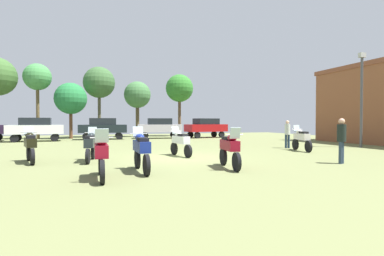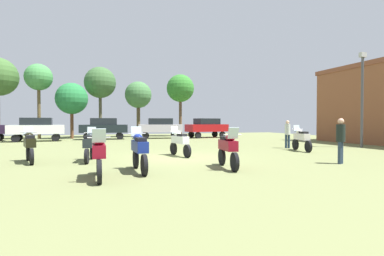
# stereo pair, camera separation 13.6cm
# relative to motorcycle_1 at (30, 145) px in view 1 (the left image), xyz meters

# --- Properties ---
(ground_plane) EXTENTS (44.00, 52.00, 0.02)m
(ground_plane) POSITION_rel_motorcycle_1_xyz_m (6.24, -0.27, -0.74)
(ground_plane) COLOR olive
(motorcycle_1) EXTENTS (0.79, 2.14, 1.49)m
(motorcycle_1) POSITION_rel_motorcycle_1_xyz_m (0.00, 0.00, 0.00)
(motorcycle_1) COLOR black
(motorcycle_1) RESTS_ON ground
(motorcycle_2) EXTENTS (0.74, 2.15, 1.48)m
(motorcycle_2) POSITION_rel_motorcycle_1_xyz_m (13.73, 0.33, -0.01)
(motorcycle_2) COLOR black
(motorcycle_2) RESTS_ON ground
(motorcycle_3) EXTENTS (0.62, 2.22, 1.50)m
(motorcycle_3) POSITION_rel_motorcycle_1_xyz_m (2.65, -4.46, 0.00)
(motorcycle_3) COLOR black
(motorcycle_3) RESTS_ON ground
(motorcycle_4) EXTENTS (0.65, 2.17, 1.49)m
(motorcycle_4) POSITION_rel_motorcycle_1_xyz_m (7.09, -3.90, -0.00)
(motorcycle_4) COLOR black
(motorcycle_4) RESTS_ON ground
(motorcycle_6) EXTENTS (0.64, 2.14, 1.45)m
(motorcycle_6) POSITION_rel_motorcycle_1_xyz_m (2.33, -0.38, -0.02)
(motorcycle_6) COLOR black
(motorcycle_6) RESTS_ON ground
(motorcycle_8) EXTENTS (0.62, 2.29, 1.51)m
(motorcycle_8) POSITION_rel_motorcycle_1_xyz_m (3.96, -3.60, 0.01)
(motorcycle_8) COLOR black
(motorcycle_8) RESTS_ON ground
(motorcycle_9) EXTENTS (0.69, 2.10, 1.45)m
(motorcycle_9) POSITION_rel_motorcycle_1_xyz_m (6.47, 0.21, -0.02)
(motorcycle_9) COLOR black
(motorcycle_9) RESTS_ON ground
(car_1) EXTENTS (4.55, 2.51, 2.00)m
(car_1) POSITION_rel_motorcycle_1_xyz_m (13.63, 14.82, 0.44)
(car_1) COLOR black
(car_1) RESTS_ON ground
(car_3) EXTENTS (4.41, 2.08, 2.00)m
(car_3) POSITION_rel_motorcycle_1_xyz_m (-2.12, 14.16, 0.44)
(car_3) COLOR black
(car_3) RESTS_ON ground
(car_4) EXTENTS (4.36, 1.95, 2.00)m
(car_4) POSITION_rel_motorcycle_1_xyz_m (3.34, 15.26, 0.44)
(car_4) COLOR black
(car_4) RESTS_ON ground
(car_5) EXTENTS (4.50, 2.36, 2.00)m
(car_5) POSITION_rel_motorcycle_1_xyz_m (8.78, 15.22, 0.44)
(car_5) COLOR black
(car_5) RESTS_ON ground
(person_1) EXTENTS (0.45, 0.45, 1.81)m
(person_1) POSITION_rel_motorcycle_1_xyz_m (11.82, -4.33, 0.34)
(person_1) COLOR #28374C
(person_1) RESTS_ON ground
(person_2) EXTENTS (0.43, 0.43, 1.76)m
(person_2) POSITION_rel_motorcycle_1_xyz_m (14.08, 2.07, 0.30)
(person_2) COLOR #1F3249
(person_2) RESTS_ON ground
(tree_1) EXTENTS (3.17, 3.17, 7.11)m
(tree_1) POSITION_rel_motorcycle_1_xyz_m (11.96, 18.94, 4.74)
(tree_1) COLOR brown
(tree_1) RESTS_ON ground
(tree_2) EXTENTS (2.91, 2.91, 6.09)m
(tree_2) POSITION_rel_motorcycle_1_xyz_m (7.11, 18.89, 3.84)
(tree_2) COLOR #4E4129
(tree_2) RESTS_ON ground
(tree_3) EXTENTS (3.31, 3.31, 7.50)m
(tree_3) POSITION_rel_motorcycle_1_xyz_m (3.12, 19.24, 5.07)
(tree_3) COLOR #4E4936
(tree_3) RESTS_ON ground
(tree_4) EXTENTS (2.54, 2.54, 7.24)m
(tree_4) POSITION_rel_motorcycle_1_xyz_m (-2.56, 17.93, 5.14)
(tree_4) COLOR brown
(tree_4) RESTS_ON ground
(tree_8) EXTENTS (3.07, 3.07, 5.48)m
(tree_8) POSITION_rel_motorcycle_1_xyz_m (0.41, 17.52, 3.19)
(tree_8) COLOR brown
(tree_8) RESTS_ON ground
(lamp_post) EXTENTS (0.44, 0.24, 6.13)m
(lamp_post) POSITION_rel_motorcycle_1_xyz_m (18.95, 0.95, 2.72)
(lamp_post) COLOR #47474C
(lamp_post) RESTS_ON ground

